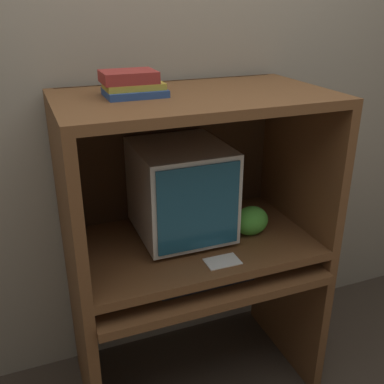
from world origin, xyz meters
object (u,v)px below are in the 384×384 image
(mouse, at_px, (262,265))
(book_stack, at_px, (132,84))
(keyboard, at_px, (203,277))
(crt_monitor, at_px, (181,190))
(snack_bag, at_px, (251,221))

(mouse, height_order, book_stack, book_stack)
(keyboard, height_order, mouse, mouse)
(crt_monitor, height_order, mouse, crt_monitor)
(snack_bag, bearing_deg, crt_monitor, 158.90)
(keyboard, xyz_separation_m, book_stack, (-0.20, 0.20, 0.74))
(snack_bag, distance_m, book_stack, 0.76)
(snack_bag, bearing_deg, keyboard, -156.58)
(crt_monitor, xyz_separation_m, keyboard, (0.01, -0.23, -0.29))
(crt_monitor, distance_m, snack_bag, 0.33)
(crt_monitor, height_order, keyboard, crt_monitor)
(keyboard, xyz_separation_m, mouse, (0.26, -0.01, 0.00))
(crt_monitor, xyz_separation_m, book_stack, (-0.19, -0.02, 0.45))
(mouse, bearing_deg, crt_monitor, 138.67)
(keyboard, height_order, snack_bag, snack_bag)
(keyboard, bearing_deg, book_stack, 134.54)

